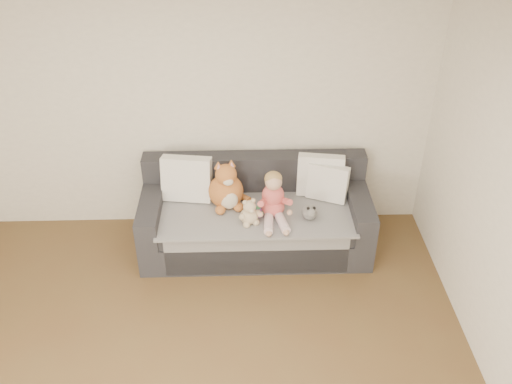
# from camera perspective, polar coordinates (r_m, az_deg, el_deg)

# --- Properties ---
(room_shell) EXTENTS (5.00, 5.00, 5.00)m
(room_shell) POSITION_cam_1_polar(r_m,az_deg,el_deg) (3.74, -7.52, -5.57)
(room_shell) COLOR brown
(room_shell) RESTS_ON ground
(sofa) EXTENTS (2.20, 0.94, 0.85)m
(sofa) POSITION_cam_1_polar(r_m,az_deg,el_deg) (5.62, -0.06, -2.64)
(sofa) COLOR #25252A
(sofa) RESTS_ON ground
(cushion_left) EXTENTS (0.50, 0.28, 0.45)m
(cushion_left) POSITION_cam_1_polar(r_m,az_deg,el_deg) (5.54, -6.94, 1.32)
(cushion_left) COLOR white
(cushion_left) RESTS_ON sofa
(cushion_right_back) EXTENTS (0.48, 0.27, 0.43)m
(cushion_right_back) POSITION_cam_1_polar(r_m,az_deg,el_deg) (5.62, 6.46, 1.66)
(cushion_right_back) COLOR white
(cushion_right_back) RESTS_ON sofa
(cushion_right_front) EXTENTS (0.43, 0.31, 0.37)m
(cushion_right_front) POSITION_cam_1_polar(r_m,az_deg,el_deg) (5.57, 7.19, 0.94)
(cushion_right_front) COLOR white
(cushion_right_front) RESTS_ON sofa
(toddler) EXTENTS (0.33, 0.47, 0.47)m
(toddler) POSITION_cam_1_polar(r_m,az_deg,el_deg) (5.26, 1.77, -0.73)
(toddler) COLOR #D65F4B
(toddler) RESTS_ON sofa
(plush_cat) EXTENTS (0.41, 0.39, 0.51)m
(plush_cat) POSITION_cam_1_polar(r_m,az_deg,el_deg) (5.42, -2.97, 0.30)
(plush_cat) COLOR #A75825
(plush_cat) RESTS_ON sofa
(teddy_bear) EXTENTS (0.20, 0.17, 0.27)m
(teddy_bear) POSITION_cam_1_polar(r_m,az_deg,el_deg) (5.22, -0.65, -2.21)
(teddy_bear) COLOR #C1B186
(teddy_bear) RESTS_ON sofa
(plush_cow) EXTENTS (0.14, 0.22, 0.17)m
(plush_cow) POSITION_cam_1_polar(r_m,az_deg,el_deg) (5.32, 5.39, -2.02)
(plush_cow) COLOR white
(plush_cow) RESTS_ON sofa
(sippy_cup) EXTENTS (0.11, 0.08, 0.13)m
(sippy_cup) POSITION_cam_1_polar(r_m,az_deg,el_deg) (5.33, 0.19, -1.86)
(sippy_cup) COLOR purple
(sippy_cup) RESTS_ON sofa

